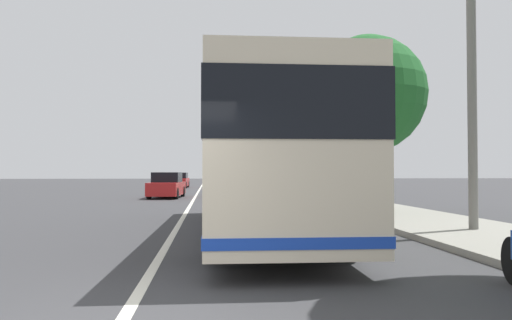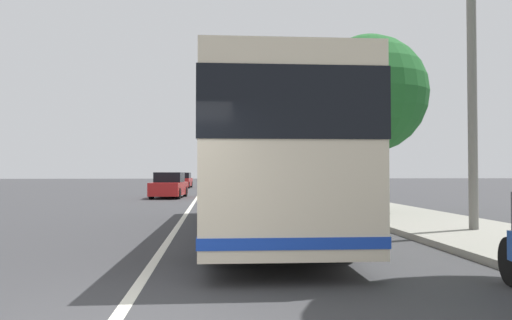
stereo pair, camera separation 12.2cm
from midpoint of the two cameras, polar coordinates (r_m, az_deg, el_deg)
sidewalk_curb at (r=16.07m, az=18.35°, el=-6.65°), size 110.00×3.60×0.14m
lane_divider_line at (r=14.81m, az=-8.82°, el=-7.41°), size 110.00×0.16×0.01m
coach_bus at (r=12.27m, az=0.76°, el=0.38°), size 12.11×2.84×3.34m
car_oncoming at (r=47.30m, az=-8.90°, el=-2.44°), size 4.51×2.09×1.50m
car_ahead_same_lane at (r=29.07m, az=-10.25°, el=-3.09°), size 4.41×2.02×1.53m
car_behind_bus at (r=31.22m, az=-3.11°, el=-3.04°), size 4.35×1.90×1.48m
roadside_tree_mid_block at (r=18.11m, az=13.47°, el=7.63°), size 4.32×4.32×6.57m
roadside_tree_far_block at (r=32.49m, az=5.60°, el=2.72°), size 3.45×3.45×5.66m
utility_pole at (r=13.12m, az=24.72°, el=9.73°), size 0.22×0.22×8.12m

